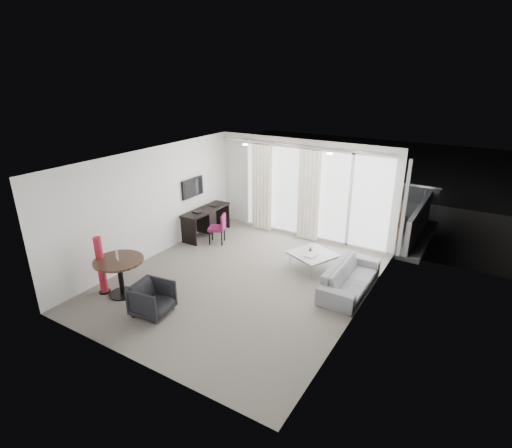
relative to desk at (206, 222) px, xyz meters
The scene contains 28 objects.
floor 2.77m from the desk, 36.66° to the right, with size 5.00×6.00×0.00m, color #676158.
ceiling 3.54m from the desk, 36.66° to the right, with size 5.00×6.00×0.00m, color white.
wall_left 1.91m from the desk, 100.30° to the right, with size 0.00×6.00×2.60m, color silver.
wall_right 5.07m from the desk, 19.21° to the right, with size 0.00×6.00×2.60m, color silver.
wall_front 5.22m from the desk, 64.60° to the right, with size 5.00×0.00×2.60m, color silver.
window_panel 2.96m from the desk, 28.28° to the left, with size 4.00×0.02×2.38m, color white, non-canonical shape.
window_frame 2.95m from the desk, 28.01° to the left, with size 4.10×0.06×2.44m, color white, non-canonical shape.
curtain_left 1.79m from the desk, 48.30° to the left, with size 0.60×0.20×2.38m, color white, non-canonical shape.
curtain_right 2.85m from the desk, 25.72° to the left, with size 0.60×0.20×2.38m, color white, non-canonical shape.
curtain_track 3.25m from the desk, 28.21° to the left, with size 4.80×0.04×0.04m, color #B2B2B7, non-canonical shape.
downlight_a 2.57m from the desk, ahead, with size 0.12×0.12×0.02m, color #FFE0B2.
downlight_b 4.06m from the desk, ahead, with size 0.12×0.12×0.02m, color #FFE0B2.
desk is the anchor object (origin of this frame).
tv 1.03m from the desk, 143.23° to the right, with size 0.05×0.80×0.50m, color black, non-canonical shape.
desk_chair 0.64m from the desk, 27.40° to the right, with size 0.43×0.40×0.79m, color maroon, non-canonical shape.
round_table 3.39m from the desk, 82.14° to the right, with size 0.97×0.97×0.77m, color #352016, non-canonical shape.
menu_card 3.42m from the desk, 82.30° to the right, with size 0.12×0.02×0.21m, color white, non-canonical shape.
red_lamp 3.50m from the desk, 88.68° to the right, with size 0.24×0.24×1.21m, color maroon.
tub_armchair 3.83m from the desk, 67.21° to the right, with size 0.65×0.67×0.61m, color black.
coffee_table 3.32m from the desk, ahead, with size 0.87×0.87×0.39m, color gray, non-canonical shape.
remote 3.17m from the desk, ahead, with size 0.05×0.15×0.02m, color black, non-canonical shape.
magazine 3.34m from the desk, ahead, with size 0.21×0.27×0.02m, color gray, non-canonical shape.
sofa 4.39m from the desk, 10.71° to the right, with size 1.89×0.74×0.55m, color gray.
terrace_slab 3.83m from the desk, 48.83° to the left, with size 5.60×3.00×0.12m, color #4D4D50.
rattan_chair_a 3.86m from the desk, 40.64° to the left, with size 0.51×0.51×0.75m, color brown, non-canonical shape.
rattan_chair_b 5.02m from the desk, 31.95° to the left, with size 0.59×0.59×0.86m, color brown, non-canonical shape.
rattan_table 4.33m from the desk, 36.06° to the left, with size 0.52×0.52×0.52m, color brown, non-canonical shape.
balustrade 4.99m from the desk, 59.87° to the left, with size 5.50×0.06×1.05m, color #B2B2B7, non-canonical shape.
Camera 1 is at (4.18, -6.32, 4.23)m, focal length 28.00 mm.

